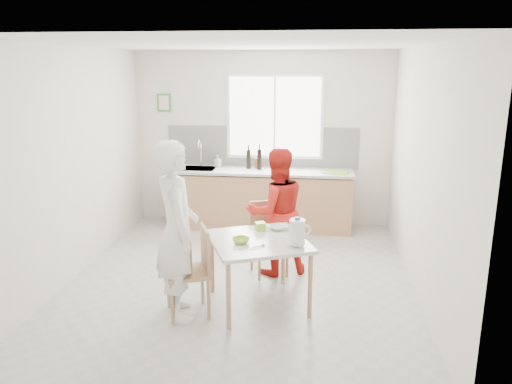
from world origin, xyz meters
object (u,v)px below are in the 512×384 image
wine_bottle_a (259,159)px  wine_bottle_b (249,159)px  chair_left (194,267)px  person_red (277,212)px  bowl_green (241,240)px  bowl_white (278,227)px  dining_table (258,246)px  chair_far (268,234)px  person_white (177,231)px  milk_jug (298,232)px

wine_bottle_a → wine_bottle_b: (-0.17, 0.04, -0.01)m
chair_left → person_red: (0.75, 1.14, 0.27)m
bowl_green → wine_bottle_a: wine_bottle_a is taller
chair_left → bowl_green: 0.55m
bowl_white → dining_table: bearing=-117.5°
dining_table → bowl_white: (0.18, 0.35, 0.10)m
chair_far → person_white: bearing=-145.4°
dining_table → chair_left: size_ratio=1.36×
person_white → bowl_green: bearing=-94.5°
dining_table → person_white: 0.87m
milk_jug → wine_bottle_b: wine_bottle_b is taller
person_red → bowl_green: size_ratio=8.88×
chair_far → person_white: (-0.78, -1.21, 0.42)m
bowl_green → wine_bottle_a: bearing=92.6°
person_red → wine_bottle_a: 1.80m
dining_table → person_red: size_ratio=0.80×
wine_bottle_a → dining_table: bearing=-83.6°
chair_far → person_white: person_white is taller
dining_table → chair_left: 0.70m
wine_bottle_a → wine_bottle_b: size_ratio=1.07×
chair_left → bowl_green: size_ratio=5.23×
wine_bottle_b → chair_far: bearing=-74.9°
chair_far → person_red: person_red is taller
milk_jug → person_white: bearing=166.3°
bowl_white → bowl_green: bearing=-126.4°
wine_bottle_a → bowl_green: bearing=-87.4°
chair_left → bowl_green: chair_left is taller
bowl_white → milk_jug: milk_jug is taller
person_red → wine_bottle_b: size_ratio=5.15×
chair_left → person_white: 0.43m
bowl_green → chair_left: bearing=-163.3°
dining_table → person_white: bearing=-157.3°
bowl_green → milk_jug: 0.59m
chair_far → bowl_white: size_ratio=4.59×
bowl_white → milk_jug: 0.55m
bowl_green → wine_bottle_b: 2.80m
chair_left → wine_bottle_b: bearing=154.1°
person_red → bowl_white: 0.53m
person_white → bowl_green: size_ratio=10.39×
dining_table → bowl_white: size_ratio=6.51×
person_red → wine_bottle_a: person_red is taller
wine_bottle_a → chair_left: bearing=-96.7°
chair_left → person_red: size_ratio=0.59×
person_white → bowl_green: person_white is taller
bowl_green → bowl_white: size_ratio=0.91×
dining_table → bowl_green: bowl_green is taller
person_red → milk_jug: (0.29, -1.01, 0.11)m
chair_left → wine_bottle_b: size_ratio=3.03×
bowl_green → wine_bottle_a: 2.75m
dining_table → chair_left: chair_left is taller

